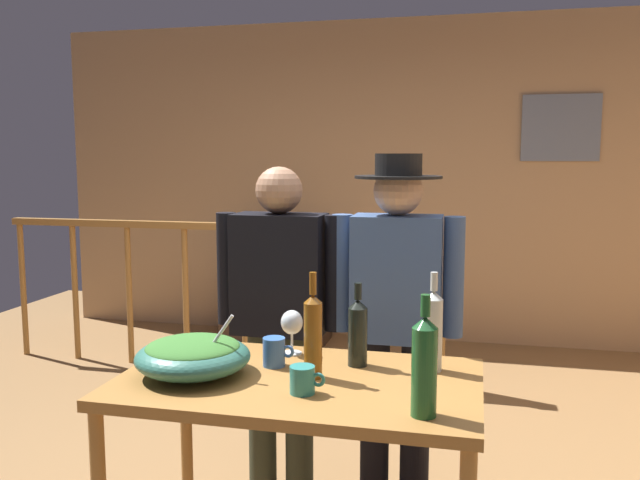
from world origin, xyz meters
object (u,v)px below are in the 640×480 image
object	(u,v)px
wine_bottle_amber	(313,334)
person_standing_right	(396,303)
tv_console	(276,314)
wine_bottle_green	(424,365)
salad_bowl	(193,355)
mug_teal	(303,380)
wine_glass	(292,324)
flat_screen_tv	(275,258)
serving_table	(299,401)
stair_railing	(276,279)
wine_bottle_clear	(433,329)
mug_blue	(274,352)
wine_bottle_dark	(358,331)
framed_picture	(561,128)
person_standing_left	(280,305)

from	to	relation	value
wine_bottle_amber	person_standing_right	size ratio (longest dim) A/B	0.24
tv_console	wine_bottle_green	size ratio (longest dim) A/B	2.41
salad_bowl	mug_teal	xyz separation A→B (m)	(0.43, -0.09, -0.03)
wine_glass	wine_bottle_amber	size ratio (longest dim) A/B	0.47
flat_screen_tv	serving_table	world-z (taller)	flat_screen_tv
stair_railing	wine_bottle_clear	bearing A→B (deg)	-59.27
flat_screen_tv	salad_bowl	bearing A→B (deg)	-77.90
salad_bowl	mug_blue	size ratio (longest dim) A/B	3.44
tv_console	wine_bottle_green	world-z (taller)	wine_bottle_green
stair_railing	serving_table	world-z (taller)	stair_railing
tv_console	mug_teal	bearing A→B (deg)	-71.36
tv_console	wine_bottle_dark	xyz separation A→B (m)	(1.23, -2.96, 0.70)
tv_console	framed_picture	bearing A→B (deg)	7.26
flat_screen_tv	person_standing_right	xyz separation A→B (m)	(1.32, -2.46, 0.21)
salad_bowl	wine_bottle_dark	size ratio (longest dim) A/B	1.31
mug_teal	wine_bottle_amber	bearing A→B (deg)	91.92
framed_picture	mug_teal	bearing A→B (deg)	-108.03
wine_bottle_green	mug_blue	world-z (taller)	wine_bottle_green
tv_console	person_standing_right	xyz separation A→B (m)	(1.32, -2.49, 0.71)
mug_blue	person_standing_left	world-z (taller)	person_standing_left
serving_table	salad_bowl	bearing A→B (deg)	-171.50
stair_railing	person_standing_left	xyz separation A→B (m)	(0.52, -1.62, 0.20)
salad_bowl	wine_bottle_dark	bearing A→B (deg)	23.52
wine_bottle_clear	person_standing_right	xyz separation A→B (m)	(-0.19, 0.46, -0.01)
salad_bowl	mug_blue	xyz separation A→B (m)	(0.25, 0.16, -0.02)
wine_bottle_amber	mug_blue	distance (m)	0.22
mug_teal	mug_blue	bearing A→B (deg)	124.92
framed_picture	wine_bottle_clear	distance (m)	3.44
framed_picture	mug_teal	world-z (taller)	framed_picture
wine_glass	person_standing_left	bearing A→B (deg)	113.33
mug_blue	person_standing_right	xyz separation A→B (m)	(0.39, 0.55, 0.09)
wine_bottle_amber	person_standing_left	bearing A→B (deg)	116.21
framed_picture	stair_railing	world-z (taller)	framed_picture
person_standing_right	tv_console	bearing A→B (deg)	-62.73
wine_bottle_clear	mug_teal	bearing A→B (deg)	-139.85
serving_table	mug_blue	xyz separation A→B (m)	(-0.12, 0.11, 0.14)
wine_bottle_amber	person_standing_left	size ratio (longest dim) A/B	0.25
wine_bottle_dark	wine_bottle_clear	xyz separation A→B (m)	(0.28, 0.01, 0.02)
mug_blue	person_standing_right	bearing A→B (deg)	54.63
stair_railing	wine_bottle_amber	distance (m)	2.42
wine_bottle_clear	tv_console	bearing A→B (deg)	117.07
serving_table	wine_glass	distance (m)	0.35
wine_bottle_clear	mug_teal	xyz separation A→B (m)	(-0.40, -0.34, -0.11)
flat_screen_tv	wine_glass	distance (m)	3.00
stair_railing	wine_bottle_dark	bearing A→B (deg)	-65.27
mug_teal	person_standing_left	bearing A→B (deg)	111.84
stair_railing	wine_glass	xyz separation A→B (m)	(0.68, -2.00, 0.22)
mug_blue	mug_teal	bearing A→B (deg)	-55.08
stair_railing	mug_teal	distance (m)	2.56
serving_table	wine_bottle_amber	distance (m)	0.25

